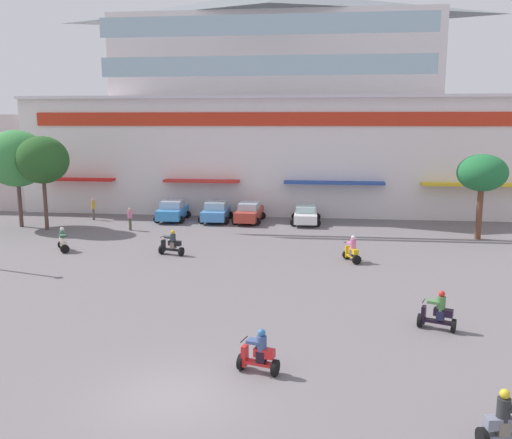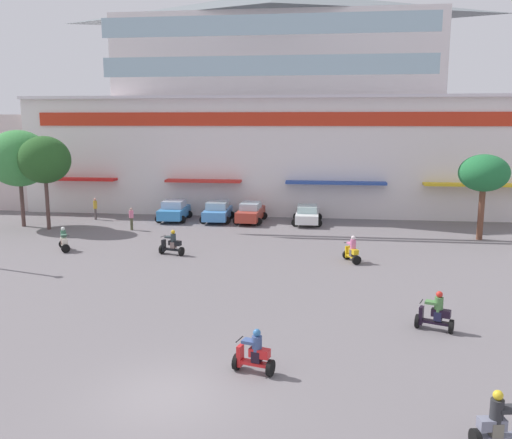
{
  "view_description": "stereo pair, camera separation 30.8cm",
  "coord_description": "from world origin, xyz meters",
  "px_view_note": "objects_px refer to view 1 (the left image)",
  "views": [
    {
      "loc": [
        4.12,
        -14.15,
        7.85
      ],
      "look_at": [
        0.52,
        16.47,
        2.25
      ],
      "focal_mm": 38.24,
      "sensor_mm": 36.0,
      "label": 1
    },
    {
      "loc": [
        4.43,
        -14.11,
        7.85
      ],
      "look_at": [
        0.52,
        16.47,
        2.25
      ],
      "focal_mm": 38.24,
      "sensor_mm": 36.0,
      "label": 2
    }
  ],
  "objects_px": {
    "parked_car_1": "(216,212)",
    "parked_car_3": "(306,214)",
    "plaza_tree_1": "(482,174)",
    "pedestrian_1": "(93,207)",
    "parked_car_2": "(249,212)",
    "scooter_rider_0": "(259,354)",
    "scooter_rider_4": "(352,251)",
    "parked_car_0": "(172,211)",
    "scooter_rider_7": "(172,244)",
    "scooter_rider_3": "(438,313)",
    "scooter_rider_5": "(63,241)",
    "pedestrian_0": "(130,217)",
    "scooter_rider_1": "(506,424)",
    "plaza_tree_2": "(16,159)",
    "plaza_tree_0": "(42,160)"
  },
  "relations": [
    {
      "from": "parked_car_1",
      "to": "parked_car_3",
      "type": "height_order",
      "value": "parked_car_1"
    },
    {
      "from": "plaza_tree_1",
      "to": "pedestrian_1",
      "type": "xyz_separation_m",
      "value": [
        -28.63,
        3.86,
        -3.4
      ]
    },
    {
      "from": "parked_car_2",
      "to": "scooter_rider_0",
      "type": "bearing_deg",
      "value": -81.92
    },
    {
      "from": "scooter_rider_4",
      "to": "parked_car_1",
      "type": "bearing_deg",
      "value": 131.0
    },
    {
      "from": "parked_car_0",
      "to": "parked_car_2",
      "type": "distance_m",
      "value": 6.15
    },
    {
      "from": "plaza_tree_1",
      "to": "scooter_rider_7",
      "type": "bearing_deg",
      "value": -160.77
    },
    {
      "from": "scooter_rider_0",
      "to": "scooter_rider_3",
      "type": "distance_m",
      "value": 7.72
    },
    {
      "from": "parked_car_0",
      "to": "scooter_rider_7",
      "type": "relative_size",
      "value": 2.5
    },
    {
      "from": "scooter_rider_5",
      "to": "pedestrian_1",
      "type": "bearing_deg",
      "value": 103.39
    },
    {
      "from": "scooter_rider_3",
      "to": "scooter_rider_7",
      "type": "relative_size",
      "value": 0.99
    },
    {
      "from": "parked_car_0",
      "to": "pedestrian_0",
      "type": "bearing_deg",
      "value": -115.78
    },
    {
      "from": "scooter_rider_5",
      "to": "pedestrian_0",
      "type": "bearing_deg",
      "value": 74.02
    },
    {
      "from": "parked_car_2",
      "to": "scooter_rider_7",
      "type": "xyz_separation_m",
      "value": [
        -3.19,
        -11.09,
        -0.15
      ]
    },
    {
      "from": "parked_car_0",
      "to": "scooter_rider_1",
      "type": "height_order",
      "value": "parked_car_0"
    },
    {
      "from": "scooter_rider_1",
      "to": "plaza_tree_1",
      "type": "bearing_deg",
      "value": 76.23
    },
    {
      "from": "parked_car_1",
      "to": "scooter_rider_1",
      "type": "bearing_deg",
      "value": -66.41
    },
    {
      "from": "scooter_rider_3",
      "to": "scooter_rider_5",
      "type": "height_order",
      "value": "scooter_rider_3"
    },
    {
      "from": "scooter_rider_0",
      "to": "scooter_rider_1",
      "type": "bearing_deg",
      "value": -27.18
    },
    {
      "from": "scooter_rider_7",
      "to": "parked_car_1",
      "type": "bearing_deg",
      "value": 87.18
    },
    {
      "from": "parked_car_2",
      "to": "pedestrian_0",
      "type": "relative_size",
      "value": 2.64
    },
    {
      "from": "parked_car_2",
      "to": "scooter_rider_1",
      "type": "distance_m",
      "value": 30.72
    },
    {
      "from": "scooter_rider_3",
      "to": "pedestrian_0",
      "type": "bearing_deg",
      "value": 136.68
    },
    {
      "from": "plaza_tree_1",
      "to": "parked_car_2",
      "type": "xyz_separation_m",
      "value": [
        -16.1,
        4.36,
        -3.64
      ]
    },
    {
      "from": "plaza_tree_2",
      "to": "plaza_tree_1",
      "type": "bearing_deg",
      "value": -0.87
    },
    {
      "from": "parked_car_0",
      "to": "scooter_rider_0",
      "type": "relative_size",
      "value": 2.69
    },
    {
      "from": "scooter_rider_4",
      "to": "scooter_rider_7",
      "type": "xyz_separation_m",
      "value": [
        -10.53,
        0.37,
        0.01
      ]
    },
    {
      "from": "parked_car_0",
      "to": "pedestrian_0",
      "type": "relative_size",
      "value": 2.39
    },
    {
      "from": "parked_car_3",
      "to": "scooter_rider_1",
      "type": "bearing_deg",
      "value": -79.04
    },
    {
      "from": "parked_car_2",
      "to": "scooter_rider_5",
      "type": "height_order",
      "value": "parked_car_2"
    },
    {
      "from": "plaza_tree_2",
      "to": "scooter_rider_1",
      "type": "distance_m",
      "value": 37.04
    },
    {
      "from": "scooter_rider_3",
      "to": "parked_car_3",
      "type": "bearing_deg",
      "value": 104.66
    },
    {
      "from": "plaza_tree_2",
      "to": "scooter_rider_3",
      "type": "bearing_deg",
      "value": -33.17
    },
    {
      "from": "plaza_tree_2",
      "to": "scooter_rider_4",
      "type": "relative_size",
      "value": 4.67
    },
    {
      "from": "parked_car_1",
      "to": "pedestrian_0",
      "type": "height_order",
      "value": "pedestrian_0"
    },
    {
      "from": "plaza_tree_2",
      "to": "scooter_rider_0",
      "type": "bearing_deg",
      "value": -46.99
    },
    {
      "from": "scooter_rider_1",
      "to": "scooter_rider_5",
      "type": "xyz_separation_m",
      "value": [
        -20.11,
        18.18,
        -0.02
      ]
    },
    {
      "from": "plaza_tree_2",
      "to": "parked_car_1",
      "type": "bearing_deg",
      "value": 15.39
    },
    {
      "from": "scooter_rider_0",
      "to": "pedestrian_0",
      "type": "bearing_deg",
      "value": 118.78
    },
    {
      "from": "scooter_rider_1",
      "to": "scooter_rider_3",
      "type": "relative_size",
      "value": 0.98
    },
    {
      "from": "pedestrian_1",
      "to": "scooter_rider_3",
      "type": "bearing_deg",
      "value": -42.79
    },
    {
      "from": "parked_car_1",
      "to": "parked_car_0",
      "type": "bearing_deg",
      "value": -178.8
    },
    {
      "from": "plaza_tree_0",
      "to": "parked_car_1",
      "type": "distance_m",
      "value": 13.29
    },
    {
      "from": "scooter_rider_1",
      "to": "scooter_rider_5",
      "type": "height_order",
      "value": "scooter_rider_1"
    },
    {
      "from": "plaza_tree_0",
      "to": "parked_car_0",
      "type": "height_order",
      "value": "plaza_tree_0"
    },
    {
      "from": "plaza_tree_0",
      "to": "scooter_rider_5",
      "type": "xyz_separation_m",
      "value": [
        4.22,
        -6.11,
        -4.47
      ]
    },
    {
      "from": "scooter_rider_0",
      "to": "scooter_rider_1",
      "type": "relative_size",
      "value": 0.96
    },
    {
      "from": "scooter_rider_1",
      "to": "scooter_rider_4",
      "type": "distance_m",
      "value": 17.78
    },
    {
      "from": "parked_car_1",
      "to": "scooter_rider_4",
      "type": "distance_m",
      "value": 15.22
    },
    {
      "from": "parked_car_0",
      "to": "scooter_rider_1",
      "type": "xyz_separation_m",
      "value": [
        16.2,
        -28.98,
        -0.18
      ]
    },
    {
      "from": "parked_car_2",
      "to": "scooter_rider_0",
      "type": "xyz_separation_m",
      "value": [
        3.66,
        -25.75,
        -0.17
      ]
    }
  ]
}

